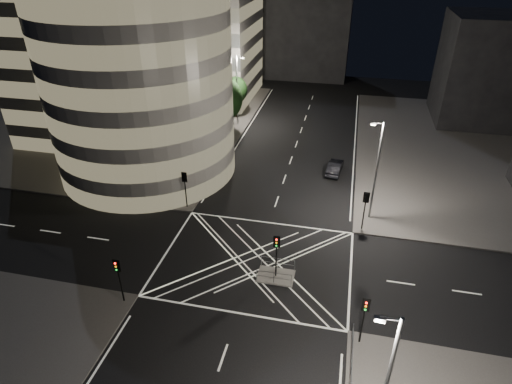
% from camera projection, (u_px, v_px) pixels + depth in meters
% --- Properties ---
extents(ground, '(120.00, 120.00, 0.00)m').
position_uv_depth(ground, '(256.00, 262.00, 36.74)').
color(ground, black).
rests_on(ground, ground).
extents(sidewalk_far_left, '(42.00, 42.00, 0.15)m').
position_uv_depth(sidewalk_far_left, '(109.00, 121.00, 64.80)').
color(sidewalk_far_left, '#4E4B49').
rests_on(sidewalk_far_left, ground).
extents(central_island, '(3.00, 2.00, 0.15)m').
position_uv_depth(central_island, '(276.00, 276.00, 35.07)').
color(central_island, slate).
rests_on(central_island, ground).
extents(office_tower_curved, '(30.00, 29.00, 27.20)m').
position_uv_depth(office_tower_curved, '(118.00, 51.00, 49.88)').
color(office_tower_curved, gray).
rests_on(office_tower_curved, sidewalk_far_left).
extents(office_block_rear, '(24.00, 16.00, 22.00)m').
position_uv_depth(office_block_rear, '(182.00, 28.00, 70.40)').
color(office_block_rear, gray).
rests_on(office_block_rear, sidewalk_far_left).
extents(building_right_far, '(14.00, 12.00, 15.00)m').
position_uv_depth(building_right_far, '(493.00, 70.00, 61.48)').
color(building_right_far, black).
rests_on(building_right_far, sidewalk_far_right).
extents(building_far_end, '(18.00, 8.00, 18.00)m').
position_uv_depth(building_far_end, '(302.00, 29.00, 81.53)').
color(building_far_end, black).
rests_on(building_far_end, ground).
extents(tree_a, '(3.82, 3.82, 6.86)m').
position_uv_depth(tree_a, '(175.00, 155.00, 43.81)').
color(tree_a, black).
rests_on(tree_a, sidewalk_far_left).
extents(tree_b, '(4.25, 4.25, 7.50)m').
position_uv_depth(tree_b, '(195.00, 130.00, 48.64)').
color(tree_b, black).
rests_on(tree_b, sidewalk_far_left).
extents(tree_c, '(4.63, 4.63, 7.53)m').
position_uv_depth(tree_c, '(211.00, 113.00, 53.76)').
color(tree_c, black).
rests_on(tree_c, sidewalk_far_left).
extents(tree_d, '(5.01, 5.01, 7.60)m').
position_uv_depth(tree_d, '(225.00, 99.00, 58.87)').
color(tree_d, black).
rests_on(tree_d, sidewalk_far_left).
extents(tree_e, '(3.46, 3.46, 6.18)m').
position_uv_depth(tree_e, '(236.00, 90.00, 64.18)').
color(tree_e, black).
rests_on(tree_e, sidewalk_far_left).
extents(traffic_signal_fl, '(0.55, 0.22, 4.00)m').
position_uv_depth(traffic_signal_fl, '(185.00, 183.00, 42.61)').
color(traffic_signal_fl, black).
rests_on(traffic_signal_fl, sidewalk_far_left).
extents(traffic_signal_nl, '(0.55, 0.22, 4.00)m').
position_uv_depth(traffic_signal_nl, '(118.00, 273.00, 31.20)').
color(traffic_signal_nl, black).
rests_on(traffic_signal_nl, sidewalk_near_left).
extents(traffic_signal_fr, '(0.55, 0.22, 4.00)m').
position_uv_depth(traffic_signal_fr, '(365.00, 204.00, 39.30)').
color(traffic_signal_fr, black).
rests_on(traffic_signal_fr, sidewalk_far_right).
extents(traffic_signal_nr, '(0.55, 0.22, 4.00)m').
position_uv_depth(traffic_signal_nr, '(364.00, 312.00, 27.89)').
color(traffic_signal_nr, black).
rests_on(traffic_signal_nr, sidewalk_near_right).
extents(traffic_signal_island, '(0.55, 0.22, 4.00)m').
position_uv_depth(traffic_signal_island, '(277.00, 249.00, 33.62)').
color(traffic_signal_island, black).
rests_on(traffic_signal_island, central_island).
extents(street_lamp_left_near, '(1.25, 0.25, 10.00)m').
position_uv_depth(street_lamp_left_near, '(195.00, 138.00, 45.75)').
color(street_lamp_left_near, slate).
rests_on(street_lamp_left_near, sidewalk_far_left).
extents(street_lamp_left_far, '(1.25, 0.25, 10.00)m').
position_uv_depth(street_lamp_left_far, '(237.00, 88.00, 60.84)').
color(street_lamp_left_far, slate).
rests_on(street_lamp_left_far, sidewalk_far_left).
extents(street_lamp_right_far, '(1.25, 0.25, 10.00)m').
position_uv_depth(street_lamp_right_far, '(376.00, 168.00, 39.68)').
color(street_lamp_right_far, slate).
rests_on(street_lamp_right_far, sidewalk_far_right).
extents(railing_island_south, '(2.80, 0.06, 1.10)m').
position_uv_depth(railing_island_south, '(274.00, 278.00, 33.99)').
color(railing_island_south, slate).
rests_on(railing_island_south, central_island).
extents(railing_island_north, '(2.80, 0.06, 1.10)m').
position_uv_depth(railing_island_north, '(278.00, 263.00, 35.50)').
color(railing_island_north, slate).
rests_on(railing_island_north, central_island).
extents(sedan, '(1.96, 4.51, 1.44)m').
position_uv_depth(sedan, '(335.00, 167.00, 50.34)').
color(sedan, black).
rests_on(sedan, ground).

